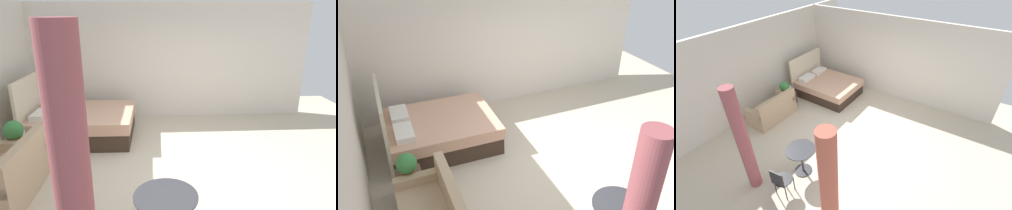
# 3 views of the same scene
# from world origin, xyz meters

# --- Properties ---
(ground_plane) EXTENTS (8.65, 9.76, 0.02)m
(ground_plane) POSITION_xyz_m (0.00, 0.00, -0.01)
(ground_plane) COLOR beige
(wall_right) EXTENTS (0.12, 6.76, 2.79)m
(wall_right) POSITION_xyz_m (2.83, 0.00, 1.39)
(wall_right) COLOR silver
(wall_right) RESTS_ON ground
(bed) EXTENTS (1.65, 2.10, 1.35)m
(bed) POSITION_xyz_m (1.55, 1.97, 0.32)
(bed) COLOR #38281E
(bed) RESTS_ON ground
(couch) EXTENTS (1.42, 0.78, 0.87)m
(couch) POSITION_xyz_m (-0.58, 2.53, 0.30)
(couch) COLOR tan
(couch) RESTS_ON ground
(nightstand) EXTENTS (0.40, 0.39, 0.45)m
(nightstand) POSITION_xyz_m (0.30, 2.70, 0.23)
(nightstand) COLOR brown
(nightstand) RESTS_ON ground
(potted_plant) EXTENTS (0.31, 0.31, 0.44)m
(potted_plant) POSITION_xyz_m (0.20, 2.72, 0.69)
(potted_plant) COLOR #935B3D
(potted_plant) RESTS_ON nightstand
(vase) EXTENTS (0.14, 0.14, 0.18)m
(vase) POSITION_xyz_m (0.42, 2.71, 0.54)
(vase) COLOR silver
(vase) RESTS_ON nightstand
(curtain_right) EXTENTS (0.27, 0.27, 2.56)m
(curtain_right) POSITION_xyz_m (-2.58, 1.01, 1.28)
(curtain_right) COLOR #994C51
(curtain_right) RESTS_ON ground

